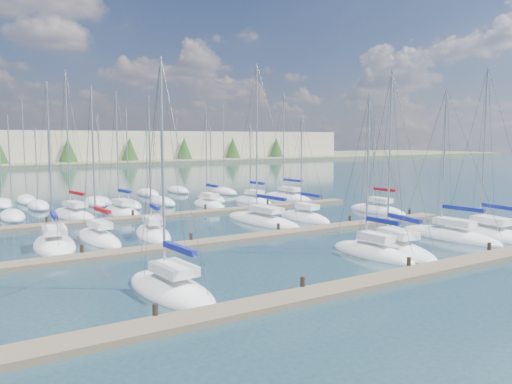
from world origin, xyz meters
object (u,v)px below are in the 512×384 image
sailboat_h (54,245)px  sailboat_k (262,221)px  sailboat_f (449,236)px  sailboat_c (171,289)px  sailboat_j (153,234)px  sailboat_d (372,253)px  sailboat_n (74,215)px  sailboat_g (487,234)px  sailboat_e (393,249)px  sailboat_i (99,238)px  sailboat_o (122,212)px  sailboat_q (253,201)px  sailboat_p (209,205)px  sailboat_r (287,197)px  sailboat_m (377,210)px  sailboat_l (305,218)px

sailboat_h → sailboat_k: size_ratio=0.82×
sailboat_f → sailboat_c: size_ratio=0.99×
sailboat_j → sailboat_d: (10.38, -14.38, 0.01)m
sailboat_h → sailboat_n: (4.22, 13.90, 0.02)m
sailboat_g → sailboat_e: bearing=-174.7°
sailboat_h → sailboat_g: bearing=-19.3°
sailboat_f → sailboat_g: bearing=-22.1°
sailboat_c → sailboat_g: sailboat_g is taller
sailboat_g → sailboat_d: size_ratio=1.24×
sailboat_i → sailboat_d: size_ratio=1.09×
sailboat_c → sailboat_n: size_ratio=0.83×
sailboat_e → sailboat_j: bearing=140.1°
sailboat_i → sailboat_c: bearing=-95.7°
sailboat_g → sailboat_k: bearing=135.4°
sailboat_o → sailboat_f: size_ratio=1.07×
sailboat_g → sailboat_q: bearing=107.5°
sailboat_p → sailboat_n: sailboat_n is taller
sailboat_r → sailboat_j: bearing=-155.2°
sailboat_q → sailboat_g: bearing=-83.7°
sailboat_i → sailboat_g: (27.63, -14.77, -0.02)m
sailboat_n → sailboat_k: sailboat_k is taller
sailboat_e → sailboat_i: sailboat_e is taller
sailboat_q → sailboat_k: size_ratio=0.66×
sailboat_h → sailboat_i: bearing=16.5°
sailboat_q → sailboat_j: 22.32m
sailboat_f → sailboat_m: (5.33, 13.17, -0.00)m
sailboat_i → sailboat_j: (4.26, -0.42, -0.01)m
sailboat_j → sailboat_d: size_ratio=1.04×
sailboat_e → sailboat_f: size_ratio=1.06×
sailboat_k → sailboat_g: bearing=-56.2°
sailboat_e → sailboat_k: size_ratio=0.86×
sailboat_o → sailboat_r: (22.39, 1.64, -0.00)m
sailboat_f → sailboat_g: size_ratio=0.88×
sailboat_j → sailboat_f: bearing=-25.4°
sailboat_d → sailboat_r: 31.73m
sailboat_o → sailboat_d: size_ratio=1.16×
sailboat_o → sailboat_k: bearing=-58.5°
sailboat_i → sailboat_n: sailboat_n is taller
sailboat_j → sailboat_d: sailboat_j is taller
sailboat_q → sailboat_o: bearing=177.2°
sailboat_i → sailboat_j: sailboat_i is taller
sailboat_p → sailboat_d: size_ratio=1.03×
sailboat_c → sailboat_n: sailboat_n is taller
sailboat_m → sailboat_e: bearing=-135.4°
sailboat_c → sailboat_i: bearing=83.2°
sailboat_i → sailboat_k: sailboat_k is taller
sailboat_e → sailboat_i: (-16.89, 14.61, 0.01)m
sailboat_e → sailboat_n: sailboat_n is taller
sailboat_p → sailboat_l: sailboat_p is taller
sailboat_c → sailboat_d: 14.84m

